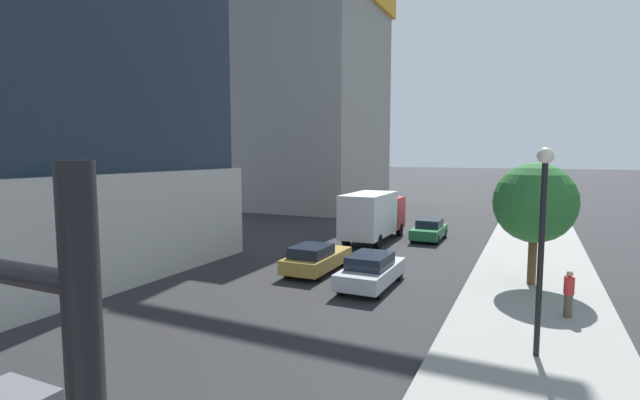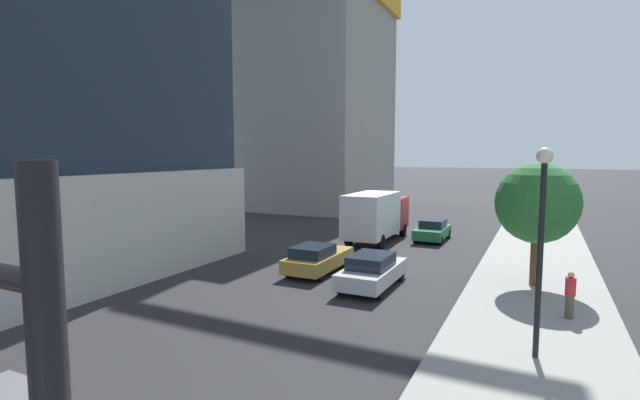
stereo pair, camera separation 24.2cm
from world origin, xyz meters
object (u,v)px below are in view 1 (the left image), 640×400
object	(u,v)px
construction_building	(314,82)
pedestrian_red_shirt	(569,293)
car_green	(429,230)
box_truck	(373,214)
street_lamp	(542,221)
street_tree	(535,203)
car_silver	(371,270)
car_gold	(316,258)

from	to	relation	value
construction_building	pedestrian_red_shirt	distance (m)	38.02
car_green	box_truck	xyz separation A→B (m)	(-3.27, -2.06, 1.12)
street_lamp	street_tree	distance (m)	7.80
box_truck	car_silver	bearing A→B (deg)	-72.01
car_green	car_gold	size ratio (longest dim) A/B	0.90
construction_building	car_green	world-z (taller)	construction_building
box_truck	street_tree	bearing A→B (deg)	-36.75
pedestrian_red_shirt	car_silver	bearing A→B (deg)	172.14
street_lamp	car_gold	size ratio (longest dim) A/B	1.29
construction_building	street_lamp	world-z (taller)	construction_building
car_silver	street_tree	bearing A→B (deg)	24.61
construction_building	box_truck	xyz separation A→B (m)	(12.23, -16.50, -11.59)
street_tree	car_gold	world-z (taller)	street_tree
car_silver	car_gold	world-z (taller)	car_silver
car_gold	pedestrian_red_shirt	world-z (taller)	pedestrian_red_shirt
street_lamp	pedestrian_red_shirt	size ratio (longest dim) A/B	3.54
construction_building	box_truck	distance (m)	23.58
box_truck	construction_building	bearing A→B (deg)	126.55
street_lamp	car_silver	world-z (taller)	street_lamp
street_tree	car_gold	xyz separation A→B (m)	(-9.60, -1.61, -3.00)
car_gold	street_tree	bearing A→B (deg)	9.49
street_tree	box_truck	size ratio (longest dim) A/B	0.73
car_green	car_silver	bearing A→B (deg)	-90.00
street_lamp	car_gold	distance (m)	12.03
pedestrian_red_shirt	street_lamp	bearing A→B (deg)	-104.42
car_green	car_silver	xyz separation A→B (m)	(0.00, -12.13, 0.05)
street_tree	car_silver	xyz separation A→B (m)	(-6.33, -2.90, -2.95)
street_tree	construction_building	bearing A→B (deg)	132.68
construction_building	street_tree	size ratio (longest dim) A/B	6.25
street_lamp	car_silver	xyz separation A→B (m)	(-6.52, 4.90, -3.21)
car_silver	car_green	bearing A→B (deg)	90.00
car_silver	pedestrian_red_shirt	xyz separation A→B (m)	(7.51, -1.04, 0.24)
car_gold	box_truck	world-z (taller)	box_truck
car_green	box_truck	distance (m)	4.02
street_lamp	car_silver	distance (m)	8.76
car_green	car_gold	world-z (taller)	car_gold
box_truck	pedestrian_red_shirt	xyz separation A→B (m)	(10.78, -11.10, -0.83)
car_gold	pedestrian_red_shirt	distance (m)	11.03
car_gold	box_truck	distance (m)	8.84
street_lamp	street_tree	world-z (taller)	street_lamp
construction_building	box_truck	bearing A→B (deg)	-53.45
construction_building	car_gold	xyz separation A→B (m)	(12.23, -25.28, -12.70)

